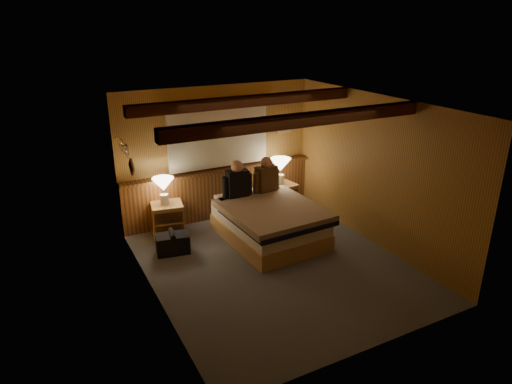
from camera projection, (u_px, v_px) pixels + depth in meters
floor at (275, 265)px, 6.83m from camera, size 4.20×4.20×0.00m
ceiling at (277, 105)px, 5.98m from camera, size 4.20×4.20×0.00m
wall_back at (218, 153)px, 8.15m from camera, size 3.60×0.00×3.60m
wall_left at (150, 214)px, 5.63m from camera, size 0.00×4.20×4.20m
wall_right at (375, 172)px, 7.18m from camera, size 0.00×4.20×4.20m
wall_front at (378, 254)px, 4.66m from camera, size 3.60×0.00×3.60m
wainscot at (220, 192)px, 8.35m from camera, size 3.60×0.23×0.94m
curtain_window at (219, 137)px, 7.97m from camera, size 2.18×0.09×1.11m
ceiling_beams at (272, 110)px, 6.13m from camera, size 3.60×1.65×0.16m
coat_rail at (124, 147)px, 6.80m from camera, size 0.05×0.55×0.24m
framed_print at (284, 126)px, 8.58m from camera, size 0.30×0.04×0.25m
bed at (270, 222)px, 7.50m from camera, size 1.50×1.88×0.62m
nightstand_left at (168, 219)px, 7.71m from camera, size 0.58×0.54×0.56m
nightstand_right at (280, 199)px, 8.55m from camera, size 0.59×0.55×0.58m
lamp_left at (163, 186)px, 7.47m from camera, size 0.36×0.36×0.46m
lamp_right at (280, 166)px, 8.32m from camera, size 0.38×0.38×0.50m
person_left at (237, 182)px, 7.69m from camera, size 0.54×0.23×0.65m
person_right at (266, 177)px, 7.93m from camera, size 0.52×0.25×0.64m
duffel_bag at (173, 243)px, 7.14m from camera, size 0.56×0.39×0.37m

